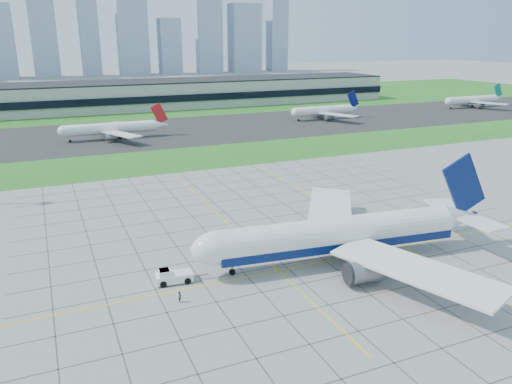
% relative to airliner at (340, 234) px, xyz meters
% --- Properties ---
extents(ground, '(1400.00, 1400.00, 0.00)m').
position_rel_airliner_xyz_m(ground, '(-2.58, 2.33, -5.19)').
color(ground, '#9B9B96').
rests_on(ground, ground).
extents(grass_median, '(700.00, 35.00, 0.04)m').
position_rel_airliner_xyz_m(grass_median, '(-2.58, 92.33, -5.17)').
color(grass_median, '#2D6A1E').
rests_on(grass_median, ground).
extents(asphalt_taxiway, '(700.00, 75.00, 0.04)m').
position_rel_airliner_xyz_m(asphalt_taxiway, '(-2.58, 147.33, -5.16)').
color(asphalt_taxiway, '#383838').
rests_on(asphalt_taxiway, ground).
extents(grass_far, '(700.00, 145.00, 0.04)m').
position_rel_airliner_xyz_m(grass_far, '(-2.58, 257.33, -5.17)').
color(grass_far, '#2D6A1E').
rests_on(grass_far, ground).
extents(apron_markings, '(120.00, 130.00, 0.03)m').
position_rel_airliner_xyz_m(apron_markings, '(-2.15, 13.41, -5.18)').
color(apron_markings, '#474744').
rests_on(apron_markings, ground).
extents(terminal, '(260.00, 43.00, 15.80)m').
position_rel_airliner_xyz_m(terminal, '(37.42, 232.20, 2.70)').
color(terminal, '#B7B7B2').
rests_on(terminal, ground).
extents(city_skyline, '(523.00, 32.40, 160.00)m').
position_rel_airliner_xyz_m(city_skyline, '(-11.29, 522.33, 53.90)').
color(city_skyline, '#92A3C0').
rests_on(city_skyline, ground).
extents(airliner, '(60.26, 60.76, 18.98)m').
position_rel_airliner_xyz_m(airliner, '(0.00, 0.00, 0.00)').
color(airliner, white).
rests_on(airliner, ground).
extents(pushback_tug, '(9.22, 3.76, 2.54)m').
position_rel_airliner_xyz_m(pushback_tug, '(-31.23, 3.74, -4.06)').
color(pushback_tug, white).
rests_on(pushback_tug, ground).
extents(crew_near, '(0.66, 0.81, 1.90)m').
position_rel_airliner_xyz_m(crew_near, '(-31.85, -3.37, -4.24)').
color(crew_near, black).
rests_on(crew_near, ground).
extents(distant_jet_1, '(42.73, 42.66, 14.08)m').
position_rel_airliner_xyz_m(distant_jet_1, '(-21.66, 139.21, -0.70)').
color(distant_jet_1, white).
rests_on(distant_jet_1, ground).
extents(distant_jet_2, '(37.70, 42.66, 14.08)m').
position_rel_airliner_xyz_m(distant_jet_2, '(86.46, 149.55, -0.71)').
color(distant_jet_2, white).
rests_on(distant_jet_2, ground).
extents(distant_jet_3, '(42.42, 42.66, 14.08)m').
position_rel_airliner_xyz_m(distant_jet_3, '(192.82, 153.33, -0.70)').
color(distant_jet_3, white).
rests_on(distant_jet_3, ground).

